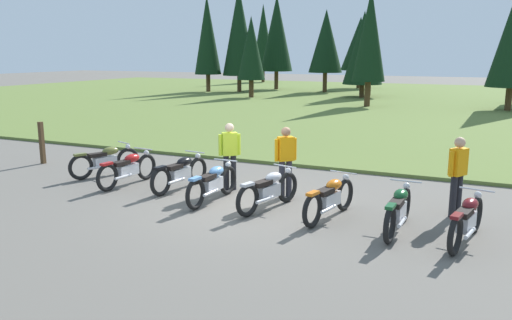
# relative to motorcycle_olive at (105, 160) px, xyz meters

# --- Properties ---
(ground_plane) EXTENTS (140.00, 140.00, 0.00)m
(ground_plane) POSITION_rel_motorcycle_olive_xyz_m (4.71, -0.84, -0.44)
(ground_plane) COLOR #605B54
(grass_moorland) EXTENTS (80.00, 44.00, 0.10)m
(grass_moorland) POSITION_rel_motorcycle_olive_xyz_m (4.71, 25.25, -0.39)
(grass_moorland) COLOR #5B7033
(grass_moorland) RESTS_ON ground
(forest_treeline) EXTENTS (44.09, 28.58, 8.92)m
(forest_treeline) POSITION_rel_motorcycle_olive_xyz_m (4.56, 30.63, 3.95)
(forest_treeline) COLOR #47331E
(forest_treeline) RESTS_ON ground
(motorcycle_olive) EXTENTS (0.96, 1.98, 0.88)m
(motorcycle_olive) POSITION_rel_motorcycle_olive_xyz_m (0.00, 0.00, 0.00)
(motorcycle_olive) COLOR black
(motorcycle_olive) RESTS_ON ground
(motorcycle_red) EXTENTS (0.62, 2.10, 0.88)m
(motorcycle_red) POSITION_rel_motorcycle_olive_xyz_m (1.23, -0.57, 0.00)
(motorcycle_red) COLOR black
(motorcycle_red) RESTS_ON ground
(motorcycle_black) EXTENTS (0.62, 2.10, 0.88)m
(motorcycle_black) POSITION_rel_motorcycle_olive_xyz_m (2.69, -0.38, 0.00)
(motorcycle_black) COLOR black
(motorcycle_black) RESTS_ON ground
(motorcycle_sky_blue) EXTENTS (0.62, 2.10, 0.88)m
(motorcycle_sky_blue) POSITION_rel_motorcycle_olive_xyz_m (3.96, -0.97, 0.00)
(motorcycle_sky_blue) COLOR black
(motorcycle_sky_blue) RESTS_ON ground
(motorcycle_silver) EXTENTS (0.76, 2.06, 0.88)m
(motorcycle_silver) POSITION_rel_motorcycle_olive_xyz_m (5.35, -0.97, 0.00)
(motorcycle_silver) COLOR black
(motorcycle_silver) RESTS_ON ground
(motorcycle_orange) EXTENTS (0.67, 2.08, 0.88)m
(motorcycle_orange) POSITION_rel_motorcycle_olive_xyz_m (6.75, -1.05, 0.00)
(motorcycle_orange) COLOR black
(motorcycle_orange) RESTS_ON ground
(motorcycle_british_green) EXTENTS (0.62, 2.10, 0.88)m
(motorcycle_british_green) POSITION_rel_motorcycle_olive_xyz_m (8.16, -1.27, 0.00)
(motorcycle_british_green) COLOR black
(motorcycle_british_green) RESTS_ON ground
(motorcycle_maroon) EXTENTS (0.67, 2.08, 0.88)m
(motorcycle_maroon) POSITION_rel_motorcycle_olive_xyz_m (9.37, -1.38, 0.00)
(motorcycle_maroon) COLOR black
(motorcycle_maroon) RESTS_ON ground
(rider_near_row_end) EXTENTS (0.45, 0.39, 1.67)m
(rider_near_row_end) POSITION_rel_motorcycle_olive_xyz_m (3.83, 0.11, 0.51)
(rider_near_row_end) COLOR black
(rider_near_row_end) RESTS_ON ground
(rider_in_hivis_vest) EXTENTS (0.41, 0.42, 1.67)m
(rider_in_hivis_vest) POSITION_rel_motorcycle_olive_xyz_m (5.32, 0.08, 0.51)
(rider_in_hivis_vest) COLOR #2D2D38
(rider_in_hivis_vest) RESTS_ON ground
(rider_checking_bike) EXTENTS (0.37, 0.49, 1.67)m
(rider_checking_bike) POSITION_rel_motorcycle_olive_xyz_m (9.07, 0.19, 0.51)
(rider_checking_bike) COLOR black
(rider_checking_bike) RESTS_ON ground
(trail_marker_post) EXTENTS (0.12, 0.12, 1.29)m
(trail_marker_post) POSITION_rel_motorcycle_olive_xyz_m (-2.87, 0.47, 0.21)
(trail_marker_post) COLOR #47331E
(trail_marker_post) RESTS_ON ground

